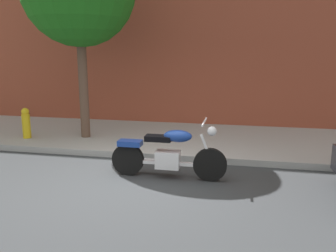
# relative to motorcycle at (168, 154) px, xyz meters

# --- Properties ---
(ground_plane) EXTENTS (60.00, 60.00, 0.00)m
(ground_plane) POSITION_rel_motorcycle_xyz_m (-0.50, -0.44, -0.46)
(ground_plane) COLOR #303335
(sidewalk) EXTENTS (24.00, 3.37, 0.14)m
(sidewalk) POSITION_rel_motorcycle_xyz_m (-0.50, 2.64, -0.39)
(sidewalk) COLOR #9F9F9F
(sidewalk) RESTS_ON ground
(motorcycle) EXTENTS (2.15, 0.70, 1.10)m
(motorcycle) POSITION_rel_motorcycle_xyz_m (0.00, 0.00, 0.00)
(motorcycle) COLOR black
(motorcycle) RESTS_ON ground
(fire_hydrant) EXTENTS (0.20, 0.20, 0.91)m
(fire_hydrant) POSITION_rel_motorcycle_xyz_m (-4.00, 1.69, -0.00)
(fire_hydrant) COLOR gold
(fire_hydrant) RESTS_ON ground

